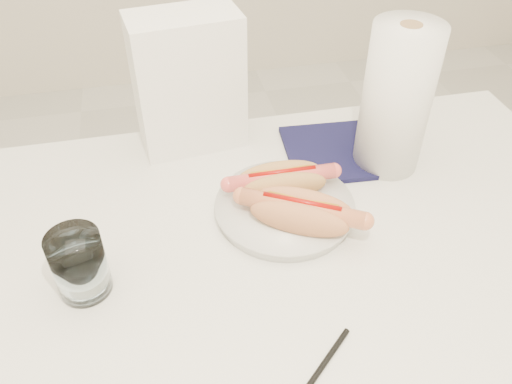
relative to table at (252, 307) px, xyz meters
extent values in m
cube|color=white|center=(0.00, 0.00, 0.04)|extent=(1.20, 0.80, 0.04)
cylinder|color=silver|center=(0.54, 0.34, -0.34)|extent=(0.04, 0.04, 0.71)
cylinder|color=silver|center=(0.08, 0.12, 0.07)|extent=(0.27, 0.27, 0.02)
ellipsoid|color=tan|center=(0.08, 0.14, 0.10)|extent=(0.14, 0.04, 0.05)
ellipsoid|color=tan|center=(0.08, 0.17, 0.10)|extent=(0.14, 0.04, 0.05)
ellipsoid|color=tan|center=(0.08, 0.15, 0.09)|extent=(0.12, 0.05, 0.03)
cylinder|color=#EE5A54|center=(0.08, 0.15, 0.11)|extent=(0.17, 0.03, 0.03)
cylinder|color=#990A05|center=(0.08, 0.15, 0.12)|extent=(0.11, 0.01, 0.01)
ellipsoid|color=#D68553|center=(0.08, 0.06, 0.10)|extent=(0.15, 0.11, 0.05)
ellipsoid|color=#D68553|center=(0.10, 0.09, 0.10)|extent=(0.15, 0.11, 0.05)
ellipsoid|color=#D68553|center=(0.09, 0.08, 0.09)|extent=(0.14, 0.11, 0.03)
cylinder|color=#DA784D|center=(0.09, 0.08, 0.11)|extent=(0.17, 0.11, 0.03)
cylinder|color=#990A05|center=(0.09, 0.08, 0.12)|extent=(0.10, 0.07, 0.01)
cylinder|color=white|center=(-0.22, 0.04, 0.11)|extent=(0.07, 0.07, 0.10)
cube|color=white|center=(-0.04, 0.35, 0.18)|extent=(0.19, 0.12, 0.24)
cube|color=black|center=(0.21, 0.26, 0.06)|extent=(0.18, 0.18, 0.01)
cylinder|color=white|center=(0.28, 0.21, 0.18)|extent=(0.13, 0.13, 0.25)
camera|label=1|loc=(-0.09, -0.45, 0.62)|focal=36.64mm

